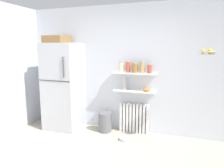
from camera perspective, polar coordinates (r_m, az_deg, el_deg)
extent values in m
plane|color=#B2A893|center=(3.40, -3.48, -21.06)|extent=(7.04, 7.04, 0.00)
cube|color=silver|center=(4.41, 4.29, 4.00)|extent=(7.04, 0.10, 2.60)
cube|color=#B7BABF|center=(4.65, -12.95, -0.67)|extent=(0.73, 0.66, 1.84)
cube|color=#262628|center=(4.35, -15.40, 0.83)|extent=(0.72, 0.01, 0.01)
cylinder|color=#4C4C51|center=(4.17, -13.06, 4.43)|extent=(0.02, 0.02, 0.40)
cube|color=olive|center=(4.64, -14.59, 11.56)|extent=(0.44, 0.46, 0.15)
cube|color=white|center=(4.52, 2.58, -8.78)|extent=(0.05, 0.12, 0.61)
cube|color=white|center=(4.50, 3.44, -8.87)|extent=(0.05, 0.12, 0.61)
cube|color=white|center=(4.48, 4.30, -8.95)|extent=(0.05, 0.12, 0.61)
cube|color=white|center=(4.47, 5.17, -9.04)|extent=(0.05, 0.12, 0.61)
cube|color=white|center=(4.45, 6.05, -9.12)|extent=(0.05, 0.12, 0.61)
cube|color=white|center=(4.44, 6.94, -9.20)|extent=(0.05, 0.12, 0.61)
cube|color=white|center=(4.42, 7.83, -9.28)|extent=(0.05, 0.12, 0.61)
cube|color=white|center=(4.41, 8.72, -9.36)|extent=(0.05, 0.12, 0.61)
cube|color=white|center=(4.40, 9.62, -9.44)|extent=(0.05, 0.12, 0.61)
cube|color=white|center=(4.27, 6.09, -1.91)|extent=(0.86, 0.22, 0.02)
cube|color=white|center=(4.21, 6.18, 2.90)|extent=(0.86, 0.22, 0.02)
cylinder|color=beige|center=(4.28, 2.45, 4.50)|extent=(0.11, 0.11, 0.19)
cylinder|color=gray|center=(4.27, 2.46, 5.90)|extent=(0.10, 0.10, 0.02)
cylinder|color=#C64C38|center=(4.24, 4.31, 4.54)|extent=(0.09, 0.09, 0.21)
cylinder|color=gray|center=(4.23, 4.33, 6.06)|extent=(0.08, 0.08, 0.02)
cylinder|color=olive|center=(4.20, 6.21, 4.31)|extent=(0.12, 0.12, 0.18)
cylinder|color=gray|center=(4.19, 6.23, 5.69)|extent=(0.11, 0.11, 0.02)
cylinder|color=tan|center=(4.17, 8.14, 4.36)|extent=(0.09, 0.09, 0.20)
cylinder|color=gray|center=(4.16, 8.17, 5.88)|extent=(0.08, 0.08, 0.02)
cylinder|color=#C64C38|center=(4.15, 10.08, 3.97)|extent=(0.09, 0.09, 0.16)
cylinder|color=gray|center=(4.14, 10.12, 5.19)|extent=(0.08, 0.08, 0.02)
cylinder|color=#B2ADA8|center=(4.30, 3.53, -0.02)|extent=(0.08, 0.08, 0.24)
ellipsoid|color=orange|center=(4.21, 9.33, -1.51)|extent=(0.15, 0.15, 0.07)
cylinder|color=slate|center=(4.49, -1.95, -10.23)|extent=(0.28, 0.28, 0.41)
cylinder|color=#B7B7BC|center=(4.17, 3.38, -14.57)|extent=(0.20, 0.20, 0.05)
torus|color=#B2B2B7|center=(3.69, 24.34, 8.00)|extent=(0.31, 0.31, 0.01)
cylinder|color=#A8A8AD|center=(3.69, 24.30, 7.38)|extent=(0.25, 0.25, 0.01)
sphere|color=gold|center=(3.69, 24.96, 8.07)|extent=(0.08, 0.08, 0.08)
sphere|color=gold|center=(3.68, 23.40, 8.10)|extent=(0.07, 0.07, 0.07)
ellipsoid|color=yellow|center=(3.67, 24.95, 7.87)|extent=(0.18, 0.11, 0.06)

